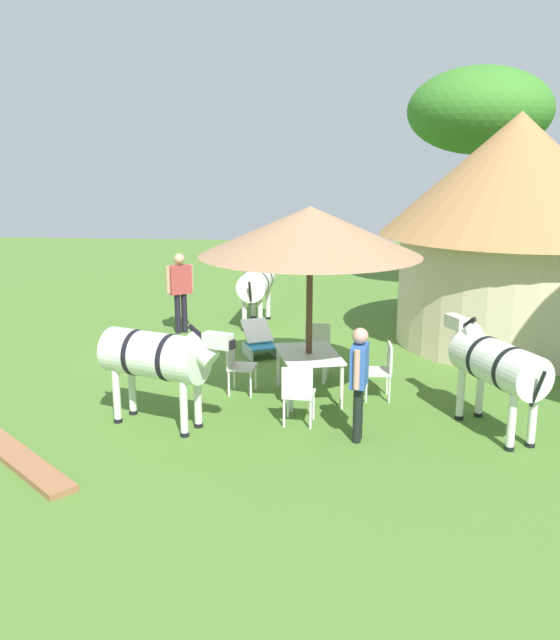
{
  "coord_description": "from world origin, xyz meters",
  "views": [
    {
      "loc": [
        11.92,
        1.27,
        3.84
      ],
      "look_at": [
        0.58,
        0.3,
        1.0
      ],
      "focal_mm": 38.06,
      "sensor_mm": 36.0,
      "label": 1
    }
  ],
  "objects_px": {
    "shade_umbrella": "(310,231)",
    "zebra_by_umbrella": "(496,364)",
    "acacia_tree_far_lawn": "(479,111)",
    "patio_chair_near_lawn": "(298,391)",
    "zebra_toward_hut": "(257,282)",
    "patio_chair_east_end": "(237,362)",
    "guest_beside_umbrella": "(359,374)",
    "thatched_hut": "(513,221)",
    "striped_lounge_chair": "(260,342)",
    "zebra_nearest_camera": "(158,357)",
    "patio_chair_near_hut": "(317,346)",
    "patio_chair_west_end": "(383,367)",
    "patio_dining_table": "(309,358)",
    "standing_watcher": "(180,285)"
  },
  "relations": [
    {
      "from": "standing_watcher",
      "to": "zebra_by_umbrella",
      "type": "height_order",
      "value": "standing_watcher"
    },
    {
      "from": "patio_chair_near_lawn",
      "to": "guest_beside_umbrella",
      "type": "distance_m",
      "value": 1.04
    },
    {
      "from": "guest_beside_umbrella",
      "to": "zebra_toward_hut",
      "type": "height_order",
      "value": "guest_beside_umbrella"
    },
    {
      "from": "thatched_hut",
      "to": "patio_chair_east_end",
      "type": "height_order",
      "value": "thatched_hut"
    },
    {
      "from": "shade_umbrella",
      "to": "zebra_by_umbrella",
      "type": "distance_m",
      "value": 3.31
    },
    {
      "from": "zebra_by_umbrella",
      "to": "patio_chair_east_end",
      "type": "bearing_deg",
      "value": 137.15
    },
    {
      "from": "patio_dining_table",
      "to": "patio_chair_near_lawn",
      "type": "xyz_separation_m",
      "value": [
        1.17,
        -0.1,
        -0.13
      ]
    },
    {
      "from": "zebra_by_umbrella",
      "to": "acacia_tree_far_lawn",
      "type": "bearing_deg",
      "value": 56.94
    },
    {
      "from": "patio_chair_east_end",
      "to": "acacia_tree_far_lawn",
      "type": "xyz_separation_m",
      "value": [
        -8.2,
        5.15,
        4.31
      ]
    },
    {
      "from": "patio_chair_east_end",
      "to": "patio_chair_west_end",
      "type": "xyz_separation_m",
      "value": [
        0.06,
        2.34,
        0.0
      ]
    },
    {
      "from": "shade_umbrella",
      "to": "striped_lounge_chair",
      "type": "relative_size",
      "value": 3.61
    },
    {
      "from": "patio_chair_near_lawn",
      "to": "zebra_toward_hut",
      "type": "relative_size",
      "value": 0.42
    },
    {
      "from": "zebra_nearest_camera",
      "to": "zebra_toward_hut",
      "type": "relative_size",
      "value": 0.97
    },
    {
      "from": "patio_dining_table",
      "to": "zebra_by_umbrella",
      "type": "xyz_separation_m",
      "value": [
        1.13,
        2.62,
        0.34
      ]
    },
    {
      "from": "striped_lounge_chair",
      "to": "zebra_nearest_camera",
      "type": "distance_m",
      "value": 3.78
    },
    {
      "from": "thatched_hut",
      "to": "shade_umbrella",
      "type": "relative_size",
      "value": 1.55
    },
    {
      "from": "zebra_by_umbrella",
      "to": "patio_chair_west_end",
      "type": "bearing_deg",
      "value": 116.32
    },
    {
      "from": "patio_chair_west_end",
      "to": "guest_beside_umbrella",
      "type": "xyz_separation_m",
      "value": [
        1.65,
        -0.43,
        0.43
      ]
    },
    {
      "from": "patio_chair_near_lawn",
      "to": "patio_chair_near_hut",
      "type": "bearing_deg",
      "value": 90.1
    },
    {
      "from": "standing_watcher",
      "to": "zebra_by_umbrella",
      "type": "bearing_deg",
      "value": 102.63
    },
    {
      "from": "acacia_tree_far_lawn",
      "to": "patio_chair_near_lawn",
      "type": "bearing_deg",
      "value": -23.31
    },
    {
      "from": "thatched_hut",
      "to": "patio_chair_east_end",
      "type": "distance_m",
      "value": 6.46
    },
    {
      "from": "thatched_hut",
      "to": "guest_beside_umbrella",
      "type": "bearing_deg",
      "value": -31.14
    },
    {
      "from": "patio_chair_near_lawn",
      "to": "patio_dining_table",
      "type": "bearing_deg",
      "value": 90.0
    },
    {
      "from": "patio_chair_near_lawn",
      "to": "zebra_toward_hut",
      "type": "xyz_separation_m",
      "value": [
        -5.82,
        -1.28,
        0.45
      ]
    },
    {
      "from": "zebra_nearest_camera",
      "to": "patio_dining_table",
      "type": "bearing_deg",
      "value": 143.52
    },
    {
      "from": "patio_chair_near_hut",
      "to": "acacia_tree_far_lawn",
      "type": "height_order",
      "value": "acacia_tree_far_lawn"
    },
    {
      "from": "patio_chair_east_end",
      "to": "guest_beside_umbrella",
      "type": "relative_size",
      "value": 0.57
    },
    {
      "from": "patio_dining_table",
      "to": "patio_chair_west_end",
      "type": "bearing_deg",
      "value": 91.99
    },
    {
      "from": "standing_watcher",
      "to": "zebra_nearest_camera",
      "type": "height_order",
      "value": "standing_watcher"
    },
    {
      "from": "thatched_hut",
      "to": "zebra_by_umbrella",
      "type": "distance_m",
      "value": 5.12
    },
    {
      "from": "patio_chair_east_end",
      "to": "standing_watcher",
      "type": "bearing_deg",
      "value": -149.28
    },
    {
      "from": "patio_dining_table",
      "to": "standing_watcher",
      "type": "relative_size",
      "value": 0.84
    },
    {
      "from": "shade_umbrella",
      "to": "zebra_nearest_camera",
      "type": "bearing_deg",
      "value": -57.14
    },
    {
      "from": "zebra_toward_hut",
      "to": "patio_chair_west_end",
      "type": "bearing_deg",
      "value": -58.14
    },
    {
      "from": "patio_chair_east_end",
      "to": "guest_beside_umbrella",
      "type": "height_order",
      "value": "guest_beside_umbrella"
    },
    {
      "from": "patio_chair_near_lawn",
      "to": "zebra_toward_hut",
      "type": "height_order",
      "value": "zebra_toward_hut"
    },
    {
      "from": "zebra_nearest_camera",
      "to": "acacia_tree_far_lawn",
      "type": "xyz_separation_m",
      "value": [
        -9.63,
        6.04,
        3.81
      ]
    },
    {
      "from": "patio_chair_near_hut",
      "to": "patio_chair_west_end",
      "type": "relative_size",
      "value": 1.0
    },
    {
      "from": "patio_chair_east_end",
      "to": "acacia_tree_far_lawn",
      "type": "distance_m",
      "value": 10.6
    },
    {
      "from": "patio_chair_near_hut",
      "to": "zebra_by_umbrella",
      "type": "xyz_separation_m",
      "value": [
        2.3,
        2.53,
        0.47
      ]
    },
    {
      "from": "guest_beside_umbrella",
      "to": "patio_chair_near_lawn",
      "type": "bearing_deg",
      "value": -107.93
    },
    {
      "from": "patio_chair_east_end",
      "to": "striped_lounge_chair",
      "type": "distance_m",
      "value": 2.14
    },
    {
      "from": "thatched_hut",
      "to": "patio_chair_east_end",
      "type": "xyz_separation_m",
      "value": [
        3.49,
        -5.05,
        -1.98
      ]
    },
    {
      "from": "standing_watcher",
      "to": "acacia_tree_far_lawn",
      "type": "xyz_separation_m",
      "value": [
        -4.54,
        6.91,
        3.79
      ]
    },
    {
      "from": "guest_beside_umbrella",
      "to": "acacia_tree_far_lawn",
      "type": "height_order",
      "value": "acacia_tree_far_lawn"
    },
    {
      "from": "shade_umbrella",
      "to": "patio_chair_near_lawn",
      "type": "xyz_separation_m",
      "value": [
        1.17,
        -0.1,
        -2.14
      ]
    },
    {
      "from": "thatched_hut",
      "to": "striped_lounge_chair",
      "type": "bearing_deg",
      "value": -74.46
    },
    {
      "from": "thatched_hut",
      "to": "striped_lounge_chair",
      "type": "xyz_separation_m",
      "value": [
        1.37,
        -4.93,
        -2.25
      ]
    },
    {
      "from": "patio_chair_near_lawn",
      "to": "striped_lounge_chair",
      "type": "bearing_deg",
      "value": 110.4
    }
  ]
}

